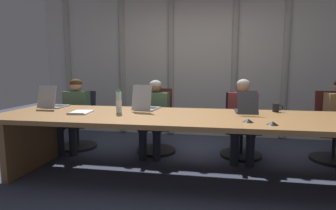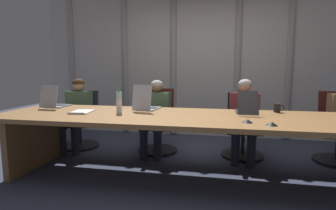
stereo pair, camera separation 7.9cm
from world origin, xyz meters
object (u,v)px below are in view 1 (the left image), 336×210
(laptop_left_end, at_px, (53,103))
(water_bottle_primary, at_px, (119,103))
(office_chair_left_mid, at_px, (157,128))
(conference_mic_middle, at_px, (248,121))
(laptop_left_mid, at_px, (146,105))
(coffee_mug_near, at_px, (276,108))
(laptop_center, at_px, (246,109))
(office_chair_right_mid, at_px, (333,135))
(office_chair_left_end, at_px, (79,126))
(person_left_mid, at_px, (154,113))
(spiral_notepad, at_px, (81,112))
(office_chair_center, at_px, (241,132))
(person_left_end, at_px, (74,110))
(person_center, at_px, (243,114))
(conference_mic_right_side, at_px, (273,123))

(laptop_left_end, xyz_separation_m, water_bottle_primary, (1.04, -0.28, 0.07))
(laptop_left_end, relative_size, water_bottle_primary, 1.42)
(office_chair_left_mid, xyz_separation_m, water_bottle_primary, (-0.24, -0.99, 0.52))
(conference_mic_middle, bearing_deg, laptop_left_mid, 153.54)
(coffee_mug_near, bearing_deg, laptop_left_end, -177.06)
(laptop_left_mid, height_order, laptop_center, laptop_left_mid)
(office_chair_left_mid, bearing_deg, office_chair_right_mid, 87.63)
(office_chair_left_end, height_order, conference_mic_middle, office_chair_left_end)
(laptop_left_mid, relative_size, person_left_mid, 0.40)
(conference_mic_middle, xyz_separation_m, spiral_notepad, (-1.91, 0.24, -0.01))
(office_chair_left_end, xyz_separation_m, person_left_mid, (1.30, -0.16, 0.28))
(office_chair_right_mid, height_order, person_left_mid, person_left_mid)
(office_chair_left_end, bearing_deg, conference_mic_middle, 64.12)
(office_chair_center, bearing_deg, office_chair_left_end, -91.70)
(person_left_end, bearing_deg, office_chair_center, 91.14)
(coffee_mug_near, bearing_deg, person_left_mid, 166.44)
(person_left_mid, xyz_separation_m, coffee_mug_near, (1.62, -0.39, 0.18))
(person_left_end, xyz_separation_m, person_center, (2.54, 0.01, 0.01))
(person_left_mid, distance_m, conference_mic_middle, 1.65)
(person_center, bearing_deg, office_chair_left_end, -89.89)
(laptop_left_end, xyz_separation_m, laptop_left_mid, (1.29, 0.01, 0.00))
(spiral_notepad, bearing_deg, office_chair_left_mid, 49.33)
(conference_mic_right_side, bearing_deg, person_left_end, 155.69)
(coffee_mug_near, bearing_deg, conference_mic_middle, -119.86)
(office_chair_center, distance_m, office_chair_right_mid, 1.25)
(conference_mic_right_side, bearing_deg, coffee_mug_near, 75.90)
(person_left_end, bearing_deg, conference_mic_right_side, 63.19)
(laptop_center, height_order, office_chair_left_end, laptop_center)
(coffee_mug_near, distance_m, conference_mic_right_side, 0.85)
(office_chair_center, bearing_deg, spiral_notepad, -63.95)
(laptop_left_mid, xyz_separation_m, water_bottle_primary, (-0.25, -0.29, 0.07))
(laptop_center, xyz_separation_m, person_left_end, (-2.52, 0.55, -0.17))
(coffee_mug_near, distance_m, spiral_notepad, 2.38)
(office_chair_center, height_order, office_chair_right_mid, office_chair_right_mid)
(person_center, bearing_deg, coffee_mug_near, 45.54)
(person_center, height_order, conference_mic_right_side, person_center)
(office_chair_left_mid, height_order, person_left_end, person_left_end)
(water_bottle_primary, height_order, conference_mic_right_side, water_bottle_primary)
(laptop_left_end, distance_m, spiral_notepad, 0.67)
(office_chair_center, height_order, person_center, person_center)
(person_left_end, height_order, spiral_notepad, person_left_end)
(conference_mic_right_side, bearing_deg, office_chair_left_end, 153.13)
(water_bottle_primary, xyz_separation_m, conference_mic_right_side, (1.66, -0.39, -0.11))
(person_left_end, distance_m, person_left_mid, 1.28)
(office_chair_right_mid, bearing_deg, office_chair_center, -84.66)
(laptop_left_mid, distance_m, spiral_notepad, 0.79)
(person_left_end, distance_m, water_bottle_primary, 1.34)
(laptop_center, height_order, conference_mic_right_side, laptop_center)
(office_chair_right_mid, bearing_deg, spiral_notepad, -66.90)
(conference_mic_right_side, bearing_deg, spiral_notepad, 170.92)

